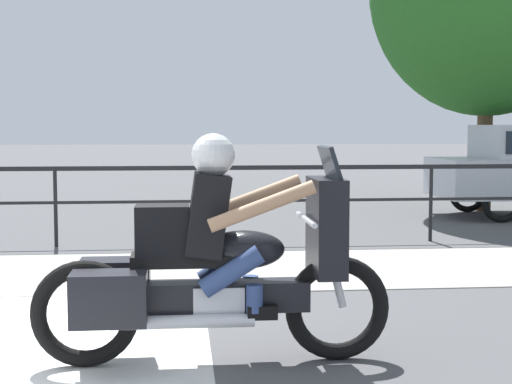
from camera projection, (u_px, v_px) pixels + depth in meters
The scene contains 3 objects.
sidewalk_band at pixel (29, 273), 8.49m from camera, with size 44.00×2.40×0.01m, color #99968E.
fence_railing at pixel (55, 183), 10.32m from camera, with size 36.00×0.05×1.07m.
motorcycle at pixel (212, 263), 5.25m from camera, with size 2.42×0.76×1.56m.
Camera 1 is at (1.63, -5.19, 1.61)m, focal length 55.00 mm.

